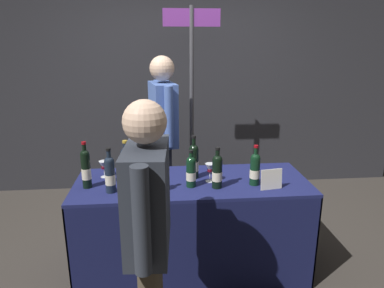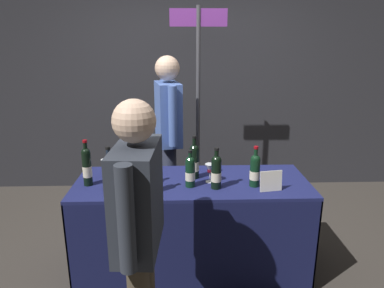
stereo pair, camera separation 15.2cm
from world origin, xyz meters
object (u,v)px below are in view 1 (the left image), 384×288
at_px(tasting_table, 192,210).
at_px(vendor_presenter, 163,126).
at_px(wine_glass_near_vendor, 104,166).
at_px(featured_wine_bottle, 194,161).
at_px(booth_signpost, 192,89).
at_px(taster_foreground_right, 148,219).
at_px(wine_glass_mid, 210,169).
at_px(display_bottle_0, 86,168).

distance_m(tasting_table, vendor_presenter, 0.99).
bearing_deg(wine_glass_near_vendor, vendor_presenter, 54.97).
height_order(featured_wine_bottle, booth_signpost, booth_signpost).
distance_m(taster_foreground_right, booth_signpost, 2.11).
relative_size(wine_glass_near_vendor, wine_glass_mid, 0.92).
height_order(tasting_table, taster_foreground_right, taster_foreground_right).
bearing_deg(display_bottle_0, wine_glass_near_vendor, 63.88).
bearing_deg(tasting_table, display_bottle_0, -176.18).
height_order(wine_glass_near_vendor, wine_glass_mid, wine_glass_mid).
xyz_separation_m(tasting_table, display_bottle_0, (-0.79, -0.05, 0.40)).
relative_size(display_bottle_0, wine_glass_near_vendor, 2.63).
bearing_deg(featured_wine_bottle, wine_glass_near_vendor, 173.49).
distance_m(tasting_table, wine_glass_near_vendor, 0.78).
bearing_deg(booth_signpost, featured_wine_bottle, -94.37).
distance_m(display_bottle_0, wine_glass_near_vendor, 0.23).
bearing_deg(vendor_presenter, display_bottle_0, -44.30).
bearing_deg(wine_glass_mid, wine_glass_near_vendor, 168.43).
height_order(wine_glass_near_vendor, vendor_presenter, vendor_presenter).
height_order(vendor_presenter, booth_signpost, booth_signpost).
bearing_deg(booth_signpost, display_bottle_0, -126.65).
bearing_deg(taster_foreground_right, featured_wine_bottle, -15.41).
relative_size(featured_wine_bottle, booth_signpost, 0.16).
relative_size(tasting_table, booth_signpost, 0.83).
relative_size(tasting_table, display_bottle_0, 5.12).
relative_size(display_bottle_0, vendor_presenter, 0.21).
bearing_deg(display_bottle_0, booth_signpost, 53.35).
xyz_separation_m(display_bottle_0, booth_signpost, (0.89, 1.20, 0.41)).
relative_size(wine_glass_mid, vendor_presenter, 0.09).
height_order(tasting_table, wine_glass_mid, wine_glass_mid).
xyz_separation_m(taster_foreground_right, booth_signpost, (0.41, 2.03, 0.40)).
relative_size(wine_glass_mid, booth_signpost, 0.07).
xyz_separation_m(tasting_table, wine_glass_mid, (0.14, -0.02, 0.35)).
height_order(featured_wine_bottle, wine_glass_near_vendor, featured_wine_bottle).
xyz_separation_m(display_bottle_0, wine_glass_near_vendor, (0.10, 0.20, -0.06)).
height_order(wine_glass_near_vendor, booth_signpost, booth_signpost).
relative_size(display_bottle_0, wine_glass_mid, 2.43).
bearing_deg(tasting_table, featured_wine_bottle, 73.01).
distance_m(vendor_presenter, taster_foreground_right, 1.73).
relative_size(featured_wine_bottle, display_bottle_0, 0.98).
bearing_deg(booth_signpost, tasting_table, -95.12).
xyz_separation_m(wine_glass_mid, vendor_presenter, (-0.34, 0.86, 0.13)).
bearing_deg(vendor_presenter, wine_glass_mid, 10.54).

